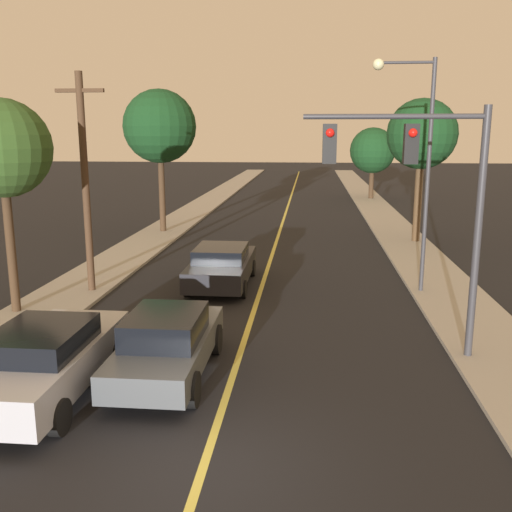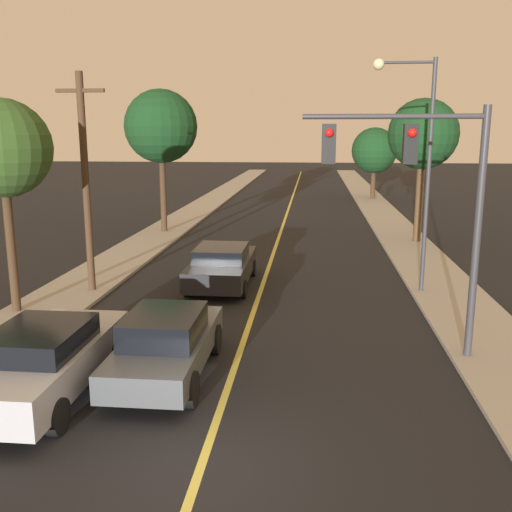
{
  "view_description": "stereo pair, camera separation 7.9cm",
  "coord_description": "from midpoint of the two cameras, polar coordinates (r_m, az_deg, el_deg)",
  "views": [
    {
      "loc": [
        1.67,
        -8.23,
        5.39
      ],
      "look_at": [
        0.0,
        9.22,
        1.6
      ],
      "focal_mm": 40.0,
      "sensor_mm": 36.0,
      "label": 1
    },
    {
      "loc": [
        1.74,
        -8.22,
        5.39
      ],
      "look_at": [
        0.0,
        9.22,
        1.6
      ],
      "focal_mm": 40.0,
      "sensor_mm": 36.0,
      "label": 2
    }
  ],
  "objects": [
    {
      "name": "ground_plane",
      "position": [
        9.98,
        -5.39,
        -20.55
      ],
      "size": [
        200.0,
        200.0,
        0.0
      ],
      "primitive_type": "plane",
      "color": "black"
    },
    {
      "name": "road_surface",
      "position": [
        44.58,
        3.49,
        5.24
      ],
      "size": [
        10.3,
        80.0,
        0.01
      ],
      "color": "black",
      "rests_on": "ground"
    },
    {
      "name": "sidewalk_left",
      "position": [
        45.27,
        -4.66,
        5.4
      ],
      "size": [
        2.5,
        80.0,
        0.12
      ],
      "color": "#9E998E",
      "rests_on": "ground"
    },
    {
      "name": "sidewalk_right",
      "position": [
        44.79,
        11.73,
        5.11
      ],
      "size": [
        2.5,
        80.0,
        0.12
      ],
      "color": "#9E998E",
      "rests_on": "ground"
    },
    {
      "name": "car_near_lane_front",
      "position": [
        13.0,
        -8.77,
        -8.61
      ],
      "size": [
        1.91,
        4.61,
        1.54
      ],
      "color": "#474C51",
      "rests_on": "ground"
    },
    {
      "name": "car_near_lane_second",
      "position": [
        20.41,
        -3.31,
        -0.93
      ],
      "size": [
        2.09,
        4.89,
        1.47
      ],
      "color": "black",
      "rests_on": "ground"
    },
    {
      "name": "car_outer_lane_front",
      "position": [
        12.73,
        -20.2,
        -9.64
      ],
      "size": [
        2.05,
        4.92,
        1.56
      ],
      "color": "#A5A8B2",
      "rests_on": "ground"
    },
    {
      "name": "traffic_signal_mast",
      "position": [
        13.7,
        16.35,
        7.19
      ],
      "size": [
        4.17,
        0.42,
        5.88
      ],
      "color": "#333338",
      "rests_on": "ground"
    },
    {
      "name": "streetlamp_right",
      "position": [
        19.58,
        15.82,
        10.53
      ],
      "size": [
        2.01,
        0.36,
        7.61
      ],
      "color": "#333338",
      "rests_on": "ground"
    },
    {
      "name": "utility_pole_left",
      "position": [
        19.79,
        -16.57,
        7.32
      ],
      "size": [
        1.6,
        0.24,
        7.2
      ],
      "color": "#422D1E",
      "rests_on": "ground"
    },
    {
      "name": "tree_left_near",
      "position": [
        18.08,
        -23.94,
        9.72
      ],
      "size": [
        2.83,
        2.83,
        6.26
      ],
      "color": "#3D2B1C",
      "rests_on": "ground"
    },
    {
      "name": "tree_left_far",
      "position": [
        31.39,
        -9.42,
        12.63
      ],
      "size": [
        3.87,
        3.87,
        7.56
      ],
      "color": "#3D2B1C",
      "rests_on": "ground"
    },
    {
      "name": "tree_right_near",
      "position": [
        29.11,
        16.44,
        11.54
      ],
      "size": [
        3.37,
        3.37,
        6.91
      ],
      "color": "#4C3823",
      "rests_on": "ground"
    },
    {
      "name": "tree_right_far",
      "position": [
        48.0,
        11.8,
        10.27
      ],
      "size": [
        3.68,
        3.68,
        5.73
      ],
      "color": "#3D2B1C",
      "rests_on": "ground"
    }
  ]
}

